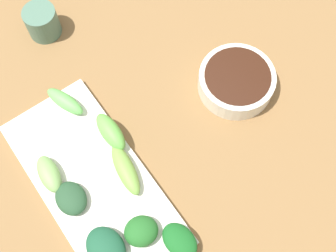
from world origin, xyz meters
name	(u,v)px	position (x,y,z in m)	size (l,w,h in m)	color
tabletop	(170,155)	(0.00, 0.00, 0.01)	(2.10, 2.10, 0.02)	brown
sauce_bowl	(236,81)	(-0.16, -0.03, 0.04)	(0.13, 0.13, 0.04)	silver
serving_plate	(94,183)	(0.12, -0.03, 0.03)	(0.15, 0.33, 0.01)	silver
broccoli_stalk_0	(111,132)	(0.06, -0.07, 0.05)	(0.03, 0.07, 0.03)	#62AF46
broccoli_stalk_1	(49,174)	(0.17, -0.07, 0.04)	(0.03, 0.06, 0.02)	#78A559
broccoli_leafy_2	(71,198)	(0.16, -0.02, 0.04)	(0.04, 0.05, 0.02)	#24472B
broccoli_leafy_3	(180,241)	(0.07, 0.12, 0.04)	(0.04, 0.06, 0.02)	#17581F
broccoli_leafy_4	(106,248)	(0.16, 0.07, 0.05)	(0.05, 0.06, 0.03)	#1B4E33
broccoli_leafy_5	(141,231)	(0.11, 0.08, 0.05)	(0.05, 0.04, 0.03)	#205D23
broccoli_stalk_6	(65,101)	(0.09, -0.16, 0.04)	(0.02, 0.07, 0.02)	#63B955
broccoli_stalk_7	(126,170)	(0.08, -0.01, 0.04)	(0.03, 0.09, 0.02)	#709F42
tea_cup	(42,22)	(0.05, -0.32, 0.05)	(0.06, 0.06, 0.05)	#4B6F5C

